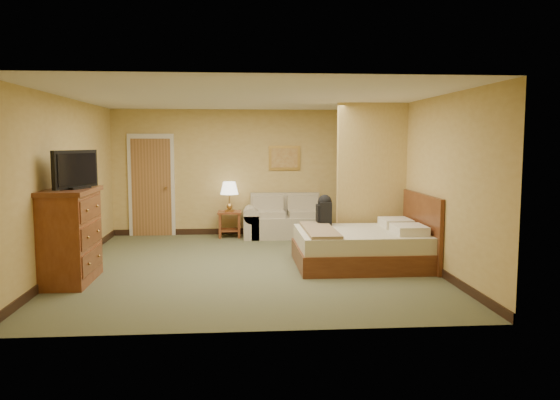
{
  "coord_description": "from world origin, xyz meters",
  "views": [
    {
      "loc": [
        -0.18,
        -8.41,
        1.93
      ],
      "look_at": [
        0.52,
        0.6,
        0.97
      ],
      "focal_mm": 35.0,
      "sensor_mm": 36.0,
      "label": 1
    }
  ],
  "objects": [
    {
      "name": "backpack",
      "position": [
        1.27,
        0.55,
        0.82
      ],
      "size": [
        0.23,
        0.29,
        0.51
      ],
      "rotation": [
        0.0,
        0.0,
        0.01
      ],
      "color": "black",
      "rests_on": "bed"
    },
    {
      "name": "baseboard",
      "position": [
        0.0,
        2.99,
        0.06
      ],
      "size": [
        5.5,
        0.02,
        0.12
      ],
      "primitive_type": "cube",
      "color": "black",
      "rests_on": "floor"
    },
    {
      "name": "loveseat",
      "position": [
        0.8,
        2.57,
        0.29
      ],
      "size": [
        1.74,
        0.81,
        0.88
      ],
      "color": "tan",
      "rests_on": "floor"
    },
    {
      "name": "dresser",
      "position": [
        -2.47,
        -0.82,
        0.65
      ],
      "size": [
        0.64,
        1.21,
        1.3
      ],
      "color": "maroon",
      "rests_on": "floor"
    },
    {
      "name": "right_wall",
      "position": [
        2.75,
        0.0,
        1.3
      ],
      "size": [
        0.02,
        6.0,
        2.6
      ],
      "primitive_type": "cube",
      "color": "tan",
      "rests_on": "floor"
    },
    {
      "name": "side_table",
      "position": [
        -0.35,
        2.65,
        0.35
      ],
      "size": [
        0.48,
        0.48,
        0.53
      ],
      "color": "maroon",
      "rests_on": "floor"
    },
    {
      "name": "table_lamp",
      "position": [
        -0.35,
        2.65,
        0.98
      ],
      "size": [
        0.37,
        0.37,
        0.6
      ],
      "color": "#A77E3D",
      "rests_on": "side_table"
    },
    {
      "name": "door",
      "position": [
        -1.95,
        2.96,
        1.03
      ],
      "size": [
        0.94,
        0.16,
        2.1
      ],
      "color": "beige",
      "rests_on": "floor"
    },
    {
      "name": "back_wall",
      "position": [
        0.0,
        3.0,
        1.3
      ],
      "size": [
        5.5,
        0.02,
        2.6
      ],
      "primitive_type": "cube",
      "color": "tan",
      "rests_on": "floor"
    },
    {
      "name": "floor",
      "position": [
        0.0,
        0.0,
        0.0
      ],
      "size": [
        6.0,
        6.0,
        0.0
      ],
      "primitive_type": "plane",
      "color": "brown",
      "rests_on": "ground"
    },
    {
      "name": "bed",
      "position": [
        1.82,
        -0.1,
        0.31
      ],
      "size": [
        2.04,
        1.73,
        1.12
      ],
      "color": "#542713",
      "rests_on": "floor"
    },
    {
      "name": "wall_picture",
      "position": [
        0.8,
        2.97,
        1.6
      ],
      "size": [
        0.66,
        0.04,
        0.51
      ],
      "color": "#B78E3F",
      "rests_on": "back_wall"
    },
    {
      "name": "ceiling",
      "position": [
        0.0,
        0.0,
        2.6
      ],
      "size": [
        6.0,
        6.0,
        0.0
      ],
      "primitive_type": "plane",
      "rotation": [
        3.14,
        0.0,
        0.0
      ],
      "color": "white",
      "rests_on": "back_wall"
    },
    {
      "name": "partition",
      "position": [
        2.15,
        0.93,
        1.3
      ],
      "size": [
        1.2,
        0.15,
        2.6
      ],
      "primitive_type": "cube",
      "color": "tan",
      "rests_on": "floor"
    },
    {
      "name": "coffee_table",
      "position": [
        1.31,
        0.87,
        0.29
      ],
      "size": [
        0.75,
        0.75,
        0.4
      ],
      "rotation": [
        0.0,
        0.0,
        0.23
      ],
      "color": "maroon",
      "rests_on": "floor"
    },
    {
      "name": "tv",
      "position": [
        -2.38,
        -0.82,
        1.54
      ],
      "size": [
        0.39,
        0.81,
        0.52
      ],
      "rotation": [
        0.0,
        0.0,
        -0.4
      ],
      "color": "black",
      "rests_on": "dresser"
    },
    {
      "name": "left_wall",
      "position": [
        -2.75,
        0.0,
        1.3
      ],
      "size": [
        0.02,
        6.0,
        2.6
      ],
      "primitive_type": "cube",
      "color": "tan",
      "rests_on": "floor"
    }
  ]
}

